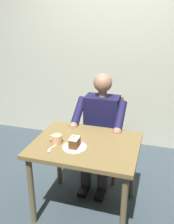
# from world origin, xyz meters

# --- Properties ---
(ground_plane) EXTENTS (14.00, 14.00, 0.00)m
(ground_plane) POSITION_xyz_m (0.00, 0.00, 0.00)
(ground_plane) COLOR #333E46
(cafe_rear_panel) EXTENTS (6.40, 0.12, 3.00)m
(cafe_rear_panel) POSITION_xyz_m (0.00, -1.51, 1.50)
(cafe_rear_panel) COLOR beige
(cafe_rear_panel) RESTS_ON ground
(dining_table) EXTENTS (0.92, 0.72, 0.71)m
(dining_table) POSITION_xyz_m (0.00, 0.00, 0.62)
(dining_table) COLOR brown
(dining_table) RESTS_ON ground
(chair) EXTENTS (0.42, 0.42, 0.90)m
(chair) POSITION_xyz_m (0.00, -0.69, 0.50)
(chair) COLOR brown
(chair) RESTS_ON ground
(seated_person) EXTENTS (0.53, 0.58, 1.20)m
(seated_person) POSITION_xyz_m (0.00, -0.51, 0.63)
(seated_person) COLOR #161539
(seated_person) RESTS_ON ground
(dessert_plate) EXTENTS (0.20, 0.20, 0.01)m
(dessert_plate) POSITION_xyz_m (0.06, 0.11, 0.72)
(dessert_plate) COLOR white
(dessert_plate) RESTS_ON dining_table
(cake_slice) EXTENTS (0.07, 0.11, 0.10)m
(cake_slice) POSITION_xyz_m (0.07, 0.11, 0.77)
(cake_slice) COLOR #5A3519
(cake_slice) RESTS_ON dessert_plate
(coffee_cup) EXTENTS (0.12, 0.09, 0.08)m
(coffee_cup) POSITION_xyz_m (0.24, 0.07, 0.76)
(coffee_cup) COLOR tan
(coffee_cup) RESTS_ON dining_table
(dessert_spoon) EXTENTS (0.04, 0.14, 0.01)m
(dessert_spoon) POSITION_xyz_m (0.24, 0.19, 0.72)
(dessert_spoon) COLOR silver
(dessert_spoon) RESTS_ON dining_table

